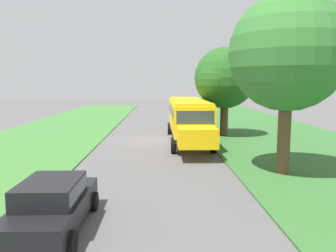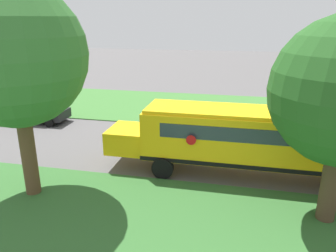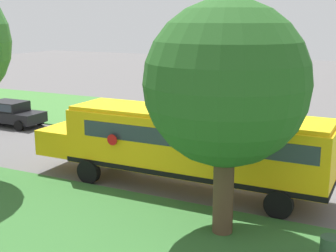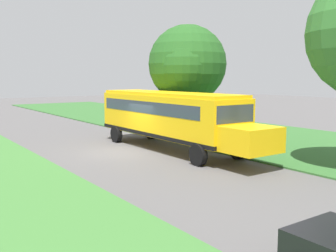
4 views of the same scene
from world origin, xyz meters
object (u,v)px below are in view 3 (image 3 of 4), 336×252
car_black_nearest (10,112)px  oak_tree_beside_bus (223,85)px  school_bus (188,142)px  trash_bin (330,252)px

car_black_nearest → oak_tree_beside_bus: 19.53m
school_bus → car_black_nearest: 15.67m
school_bus → trash_bin: bearing=-122.8°
school_bus → trash_bin: school_bus is taller
school_bus → car_black_nearest: school_bus is taller
car_black_nearest → trash_bin: car_black_nearest is taller
school_bus → trash_bin: size_ratio=13.80×
oak_tree_beside_bus → trash_bin: bearing=-102.8°
oak_tree_beside_bus → trash_bin: (-0.79, -3.49, -4.30)m
school_bus → trash_bin: 7.28m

